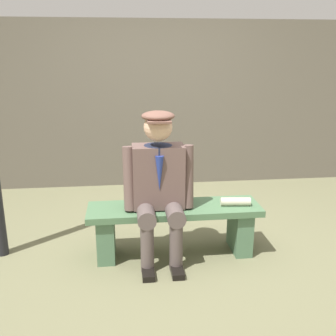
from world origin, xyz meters
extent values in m
plane|color=#69684A|center=(0.00, 0.00, 0.00)|extent=(30.00, 30.00, 0.00)
cube|color=#496D4A|center=(0.00, 0.00, 0.42)|extent=(1.51, 0.41, 0.06)
cube|color=#4C7152|center=(-0.60, 0.00, 0.20)|extent=(0.15, 0.35, 0.40)
cube|color=#4C7152|center=(0.60, 0.00, 0.20)|extent=(0.15, 0.35, 0.40)
cube|color=brown|center=(0.14, 0.00, 0.73)|extent=(0.43, 0.24, 0.54)
cylinder|color=#1E2338|center=(0.14, 0.00, 0.97)|extent=(0.24, 0.24, 0.06)
cone|color=navy|center=(0.14, 0.12, 0.79)|extent=(0.07, 0.07, 0.30)
sphere|color=#DBAD8C|center=(0.14, 0.02, 1.16)|extent=(0.24, 0.24, 0.24)
ellipsoid|color=brown|center=(0.14, 0.02, 1.25)|extent=(0.27, 0.27, 0.08)
cube|color=brown|center=(0.14, 0.13, 1.22)|extent=(0.19, 0.11, 0.02)
cylinder|color=#564A47|center=(0.02, 0.14, 0.46)|extent=(0.15, 0.39, 0.15)
cylinder|color=#564A47|center=(0.02, 0.28, 0.23)|extent=(0.11, 0.11, 0.46)
cube|color=black|center=(0.02, 0.34, 0.03)|extent=(0.10, 0.24, 0.05)
cylinder|color=brown|center=(-0.11, 0.04, 0.73)|extent=(0.10, 0.15, 0.54)
cylinder|color=#564A47|center=(0.26, 0.14, 0.46)|extent=(0.15, 0.39, 0.15)
cylinder|color=#564A47|center=(0.26, 0.28, 0.23)|extent=(0.11, 0.11, 0.46)
cube|color=black|center=(0.26, 0.34, 0.03)|extent=(0.10, 0.24, 0.05)
cylinder|color=brown|center=(0.38, 0.04, 0.73)|extent=(0.11, 0.16, 0.54)
cylinder|color=beige|center=(-0.53, 0.04, 0.49)|extent=(0.26, 0.10, 0.07)
cube|color=#60594D|center=(0.00, -2.10, 1.07)|extent=(12.00, 0.24, 2.15)
camera|label=1|loc=(0.42, 3.19, 1.74)|focal=42.34mm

